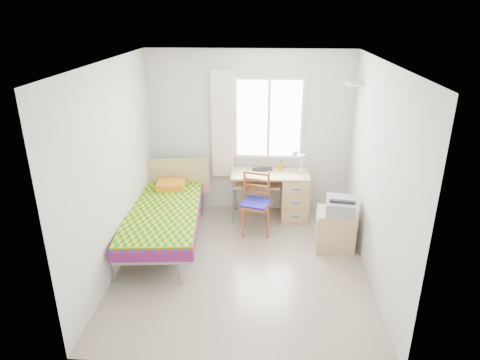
% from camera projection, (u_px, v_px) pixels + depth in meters
% --- Properties ---
extents(floor, '(3.50, 3.50, 0.00)m').
position_uv_depth(floor, '(243.00, 264.00, 5.66)').
color(floor, '#BCAD93').
rests_on(floor, ground).
extents(ceiling, '(3.50, 3.50, 0.00)m').
position_uv_depth(ceiling, '(243.00, 62.00, 4.68)').
color(ceiling, white).
rests_on(ceiling, wall_back).
extents(wall_back, '(3.20, 0.00, 3.20)m').
position_uv_depth(wall_back, '(249.00, 133.00, 6.79)').
color(wall_back, silver).
rests_on(wall_back, ground).
extents(wall_left, '(0.00, 3.50, 3.50)m').
position_uv_depth(wall_left, '(114.00, 170.00, 5.27)').
color(wall_left, silver).
rests_on(wall_left, ground).
extents(wall_right, '(0.00, 3.50, 3.50)m').
position_uv_depth(wall_right, '(377.00, 176.00, 5.08)').
color(wall_right, silver).
rests_on(wall_right, ground).
extents(window, '(1.10, 0.04, 1.30)m').
position_uv_depth(window, '(269.00, 119.00, 6.66)').
color(window, white).
rests_on(window, wall_back).
extents(curtain, '(0.35, 0.05, 1.70)m').
position_uv_depth(curtain, '(223.00, 125.00, 6.70)').
color(curtain, white).
rests_on(curtain, wall_back).
extents(floating_shelf, '(0.20, 0.32, 0.03)m').
position_uv_depth(floating_shelf, '(354.00, 84.00, 6.06)').
color(floating_shelf, white).
rests_on(floating_shelf, wall_right).
extents(bed, '(1.19, 2.22, 0.93)m').
position_uv_depth(bed, '(165.00, 213.00, 6.06)').
color(bed, gray).
rests_on(bed, floor).
extents(desk, '(1.22, 0.58, 0.76)m').
position_uv_depth(desk, '(290.00, 194.00, 6.78)').
color(desk, tan).
rests_on(desk, floor).
extents(chair, '(0.49, 0.49, 0.93)m').
position_uv_depth(chair, '(257.00, 199.00, 6.33)').
color(chair, brown).
rests_on(chair, floor).
extents(cabinet, '(0.55, 0.49, 0.56)m').
position_uv_depth(cabinet, '(335.00, 230.00, 5.96)').
color(cabinet, tan).
rests_on(cabinet, floor).
extents(printer, '(0.45, 0.50, 0.19)m').
position_uv_depth(printer, '(340.00, 205.00, 5.81)').
color(printer, '#93969A').
rests_on(printer, cabinet).
extents(laptop, '(0.36, 0.27, 0.03)m').
position_uv_depth(laptop, '(263.00, 170.00, 6.74)').
color(laptop, black).
rests_on(laptop, desk).
extents(pen_cup, '(0.08, 0.08, 0.10)m').
position_uv_depth(pen_cup, '(281.00, 166.00, 6.80)').
color(pen_cup, orange).
rests_on(pen_cup, desk).
extents(task_lamp, '(0.22, 0.32, 0.40)m').
position_uv_depth(task_lamp, '(298.00, 159.00, 6.52)').
color(task_lamp, white).
rests_on(task_lamp, desk).
extents(book, '(0.24, 0.28, 0.02)m').
position_uv_depth(book, '(256.00, 182.00, 6.76)').
color(book, gray).
rests_on(book, desk).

